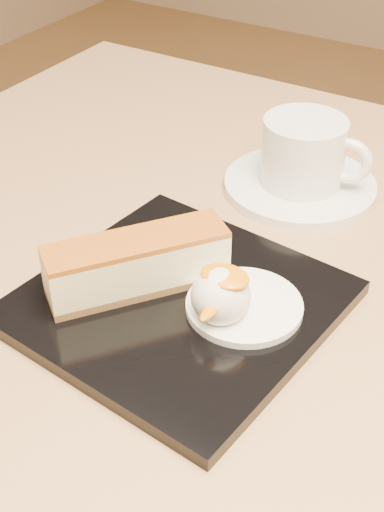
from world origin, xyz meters
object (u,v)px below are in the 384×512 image
Objects in this scene: table at (195,395)px; saucer at (300,186)px; cheesecake at (137,263)px; ice_cream_scoop at (221,296)px; coffee_cup at (305,151)px; dessert_plate at (179,303)px.

saucer reaches higher than table.
cheesecake is (-0.02, -0.06, 0.19)m from table.
table is at bearing -97.21° from saucer.
cheesecake is at bearing 180.00° from ice_cream_scoop.
saucer is 0.04m from coffee_cup.
saucer is (0.04, 0.22, -0.03)m from cheesecake.
saucer is at bearing 98.84° from ice_cream_scoop.
coffee_cup is at bearing 26.25° from cheesecake.
coffee_cup is (0.01, 0.22, 0.04)m from dessert_plate.
ice_cream_scoop is 0.42× the size of coffee_cup.
dessert_plate is (0.02, -0.05, 0.16)m from table.
saucer is 1.39× the size of coffee_cup.
dessert_plate is 0.05m from ice_cream_scoop.
coffee_cup reaches higher than dessert_plate.
ice_cream_scoop reaches higher than table.
cheesecake is at bearing -108.24° from coffee_cup.
saucer is at bearing 82.79° from table.
table is 0.23m from saucer.
ice_cream_scoop is at bearing -45.16° from table.
cheesecake reaches higher than table.
saucer is at bearing 180.00° from coffee_cup.
cheesecake is 1.28× the size of coffee_cup.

